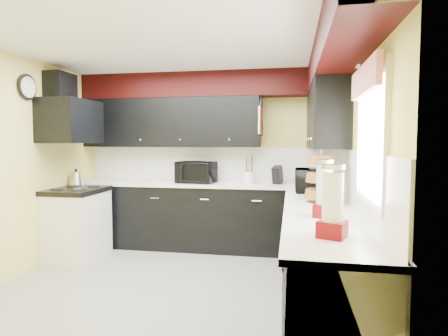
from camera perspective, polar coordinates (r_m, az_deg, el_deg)
name	(u,v)px	position (r m, az deg, el deg)	size (l,w,h in m)	color
ground	(169,288)	(4.14, -8.35, -17.62)	(3.60, 3.60, 0.00)	gray
wall_back	(207,160)	(5.59, -2.61, 1.22)	(3.60, 0.06, 2.50)	#E0C666
wall_right	(352,171)	(3.69, 18.94, -0.41)	(0.06, 3.60, 2.50)	#E0C666
wall_left	(12,166)	(4.75, -29.58, 0.21)	(0.06, 3.60, 2.50)	#E0C666
ceiling	(167,43)	(3.97, -8.74, 18.25)	(3.60, 3.60, 0.06)	white
cab_back	(203,217)	(5.40, -3.29, -7.45)	(3.60, 0.60, 0.90)	black
cab_right	(320,263)	(3.52, 14.42, -13.84)	(0.60, 3.00, 0.90)	black
counter_back	(202,184)	(5.32, -3.31, -2.48)	(3.62, 0.64, 0.04)	white
counter_right	(321,210)	(3.40, 14.56, -6.28)	(0.64, 3.02, 0.04)	white
splash_back	(207,164)	(5.58, -2.63, 0.60)	(3.60, 0.02, 0.50)	white
splash_right	(351,177)	(3.70, 18.77, -1.34)	(0.02, 3.60, 0.50)	white
upper_back	(171,123)	(5.55, -8.10, 6.85)	(2.60, 0.35, 0.70)	black
upper_right	(325,118)	(4.57, 15.18, 7.37)	(0.35, 1.80, 0.70)	black
soffit_back	(204,85)	(5.46, -3.07, 12.46)	(3.60, 0.36, 0.35)	black
soffit_right	(337,50)	(3.57, 16.83, 16.84)	(0.36, 3.24, 0.35)	black
stove	(77,226)	(5.29, -21.47, -8.18)	(0.60, 0.75, 0.86)	white
cooktop	(76,191)	(5.21, -21.60, -3.23)	(0.62, 0.77, 0.06)	black
hood	(71,122)	(5.21, -22.33, 6.56)	(0.50, 0.78, 0.55)	black
hood_duct	(60,89)	(5.32, -23.65, 11.01)	(0.24, 0.40, 0.40)	black
window	(372,138)	(2.80, 21.58, 4.33)	(0.03, 0.86, 0.96)	white
valance	(365,79)	(2.82, 20.67, 12.52)	(0.04, 0.88, 0.20)	red
pan_top	(261,107)	(5.23, 5.66, 9.24)	(0.03, 0.22, 0.40)	black
pan_mid	(260,125)	(5.08, 5.52, 6.57)	(0.03, 0.28, 0.46)	black
pan_low	(262,128)	(5.34, 5.75, 6.12)	(0.03, 0.24, 0.42)	black
cut_board	(260,121)	(4.97, 5.53, 7.21)	(0.03, 0.26, 0.35)	white
baskets	(321,177)	(3.72, 14.53, -1.38)	(0.27, 0.27, 0.50)	brown
clock	(27,87)	(4.96, -27.79, 10.84)	(0.03, 0.30, 0.30)	black
deco_plate	(358,53)	(3.41, 19.74, 16.11)	(0.03, 0.24, 0.24)	white
toaster_oven	(196,172)	(5.32, -4.29, -0.65)	(0.52, 0.43, 0.30)	black
microwave	(310,180)	(4.48, 12.92, -1.82)	(0.48, 0.33, 0.27)	black
utensil_crock	(249,178)	(5.18, 3.87, -1.51)	(0.16, 0.16, 0.17)	silver
knife_block	(277,175)	(5.19, 8.14, -1.11)	(0.11, 0.16, 0.24)	black
kettle	(76,179)	(5.53, -21.60, -1.55)	(0.21, 0.21, 0.18)	#B6B5BA
dispenser_a	(324,190)	(2.98, 15.05, -3.20)	(0.16, 0.16, 0.43)	#711000
dispenser_b	(333,202)	(2.36, 16.22, -5.06)	(0.16, 0.16, 0.43)	maroon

